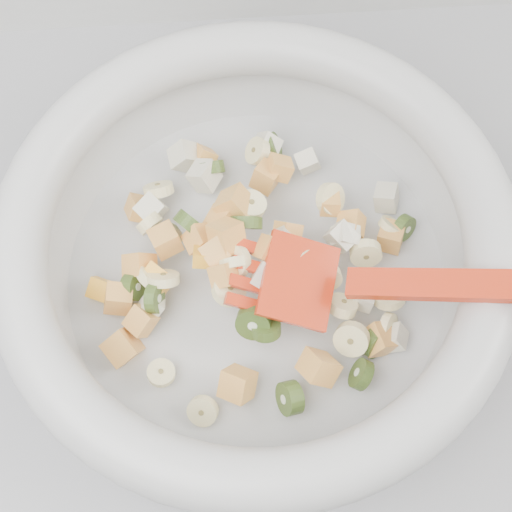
{
  "coord_description": "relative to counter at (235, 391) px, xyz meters",
  "views": [
    {
      "loc": [
        0.01,
        1.2,
        1.47
      ],
      "look_at": [
        0.03,
        1.44,
        0.95
      ],
      "focal_mm": 50.0,
      "sensor_mm": 36.0,
      "label": 1
    }
  ],
  "objects": [
    {
      "name": "counter",
      "position": [
        0.0,
        0.0,
        0.0
      ],
      "size": [
        2.0,
        0.6,
        0.9
      ],
      "primitive_type": "cube",
      "color": "gray",
      "rests_on": "ground"
    },
    {
      "name": "mixing_bowl",
      "position": [
        0.03,
        -0.01,
        0.51
      ],
      "size": [
        0.48,
        0.4,
        0.15
      ],
      "color": "#BABAB8",
      "rests_on": "counter"
    }
  ]
}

